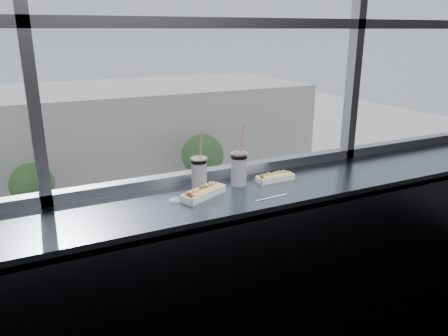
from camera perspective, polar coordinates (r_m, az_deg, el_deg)
name	(u,v)px	position (r m, az deg, el deg)	size (l,w,h in m)	color
wall_back_lower	(220,256)	(2.91, -0.49, -11.45)	(6.00, 6.00, 0.00)	black
counter	(241,196)	(2.47, 2.27, -3.65)	(6.00, 0.55, 0.06)	slate
counter_fascia	(262,299)	(2.51, 5.01, -16.68)	(6.00, 0.04, 1.04)	slate
hotdog_tray_left	(203,192)	(2.36, -2.70, -3.17)	(0.29, 0.20, 0.07)	white
hotdog_tray_right	(275,177)	(2.63, 6.71, -1.16)	(0.24, 0.08, 0.06)	white
soda_cup_left	(199,172)	(2.46, -3.28, -0.47)	(0.10, 0.10, 0.35)	white
soda_cup_right	(239,167)	(2.52, 1.96, 0.12)	(0.10, 0.10, 0.37)	white
loose_straw	(271,198)	(2.36, 6.16, -3.87)	(0.01, 0.01, 0.20)	white
wrapper	(177,200)	(2.31, -6.18, -4.12)	(0.10, 0.07, 0.02)	silver
plaza_ground	(31,166)	(47.60, -23.94, 0.26)	(120.00, 120.00, 0.00)	beige
street_asphalt	(59,282)	(25.80, -20.79, -13.75)	(80.00, 10.00, 0.06)	black
far_sidewalk	(45,225)	(32.96, -22.35, -6.92)	(80.00, 6.00, 0.04)	beige
far_building	(29,139)	(41.29, -24.17, 3.52)	(50.00, 14.00, 8.00)	#B8ADA5
car_near_d	(233,265)	(23.87, 1.17, -12.49)	(5.59, 2.33, 1.86)	beige
car_far_b	(76,229)	(28.97, -18.82, -7.57)	(6.25, 2.60, 2.08)	maroon
car_near_e	(314,242)	(26.43, 11.66, -9.48)	(6.16, 2.57, 2.05)	#3D507A
car_far_c	(214,205)	(31.34, -1.38, -4.81)	(5.70, 2.38, 1.90)	white
pedestrian_c	(103,198)	(33.51, -15.51, -3.83)	(0.93, 0.69, 2.08)	#66605B
pedestrian_d	(172,189)	(34.70, -6.75, -2.72)	(0.83, 0.62, 1.87)	#66605B
tree_center	(32,185)	(31.87, -23.79, -1.99)	(2.91, 2.91, 4.55)	#47382B
tree_right	(203,155)	(34.32, -2.81, 1.66)	(3.34, 3.34, 5.22)	#47382B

